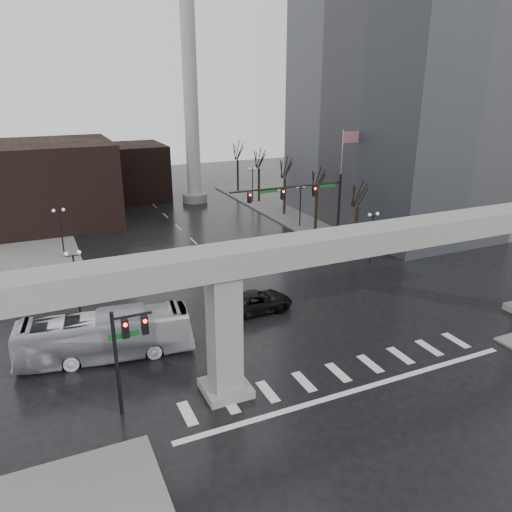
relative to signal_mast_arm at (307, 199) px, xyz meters
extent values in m
plane|color=black|center=(-8.99, -18.80, -5.83)|extent=(160.00, 160.00, 0.00)
cube|color=slate|center=(17.01, 17.20, -5.75)|extent=(28.00, 36.00, 0.15)
cube|color=gray|center=(-8.99, -18.80, 2.17)|extent=(48.00, 2.20, 1.40)
cube|color=gray|center=(-15.99, -18.80, -2.18)|extent=(1.60, 1.60, 7.30)
cube|color=gray|center=(-15.99, -18.80, -5.58)|extent=(2.60, 2.60, 0.50)
cube|color=slate|center=(19.01, 7.20, 15.17)|extent=(22.00, 26.00, 42.00)
cube|color=black|center=(-22.99, 23.20, -0.83)|extent=(16.00, 14.00, 10.00)
cube|color=black|center=(-10.99, 33.20, -1.83)|extent=(10.00, 10.00, 8.00)
cylinder|color=beige|center=(-2.99, 27.20, 9.17)|extent=(2.00, 2.00, 30.00)
cylinder|color=gray|center=(-2.99, 27.20, -5.23)|extent=(3.60, 3.60, 1.20)
cylinder|color=black|center=(3.81, 0.00, -1.83)|extent=(0.24, 0.24, 8.00)
cylinder|color=black|center=(-2.19, 0.00, 1.37)|extent=(12.00, 0.18, 0.18)
cube|color=black|center=(0.81, 0.00, 0.72)|extent=(0.35, 0.30, 1.00)
cube|color=black|center=(-2.69, 0.00, 0.72)|extent=(0.35, 0.30, 1.00)
cube|color=black|center=(-6.19, 0.00, 0.72)|extent=(0.35, 0.30, 1.00)
sphere|color=#FF0C05|center=(0.81, -0.18, 1.02)|extent=(0.20, 0.20, 0.20)
cube|color=#0C5717|center=(2.31, 0.00, 1.17)|extent=(1.80, 0.05, 0.35)
cube|color=#0C5717|center=(-4.19, 0.00, 1.17)|extent=(1.80, 0.05, 0.35)
cylinder|color=black|center=(-21.79, -18.30, -2.83)|extent=(0.20, 0.20, 6.00)
cylinder|color=black|center=(-20.79, -18.30, -0.23)|extent=(2.00, 0.14, 0.14)
cube|color=black|center=(-21.19, -18.30, -0.88)|extent=(0.35, 0.30, 1.00)
cube|color=black|center=(-20.19, -18.30, -0.88)|extent=(0.35, 0.30, 1.00)
cube|color=#0C5717|center=(-21.29, -18.30, -1.23)|extent=(1.60, 0.05, 0.30)
cylinder|color=silver|center=(6.01, 3.20, 0.17)|extent=(0.12, 0.12, 12.00)
cube|color=#B6132C|center=(7.01, 3.20, 5.37)|extent=(2.00, 0.03, 1.20)
cylinder|color=black|center=(4.51, -4.80, -3.43)|extent=(0.14, 0.14, 4.80)
cube|color=black|center=(4.51, -4.80, -1.08)|extent=(0.90, 0.06, 0.06)
sphere|color=silver|center=(4.06, -4.80, -0.88)|extent=(0.32, 0.32, 0.32)
sphere|color=silver|center=(4.96, -4.80, -0.88)|extent=(0.32, 0.32, 0.32)
cylinder|color=black|center=(4.51, 9.20, -3.43)|extent=(0.14, 0.14, 4.80)
cube|color=black|center=(4.51, 9.20, -1.08)|extent=(0.90, 0.06, 0.06)
sphere|color=silver|center=(4.06, 9.20, -0.88)|extent=(0.32, 0.32, 0.32)
sphere|color=silver|center=(4.96, 9.20, -0.88)|extent=(0.32, 0.32, 0.32)
cylinder|color=black|center=(4.51, 23.20, -3.43)|extent=(0.14, 0.14, 4.80)
cube|color=black|center=(4.51, 23.20, -1.08)|extent=(0.90, 0.06, 0.06)
sphere|color=silver|center=(4.06, 23.20, -0.88)|extent=(0.32, 0.32, 0.32)
sphere|color=silver|center=(4.96, 23.20, -0.88)|extent=(0.32, 0.32, 0.32)
cylinder|color=black|center=(-22.49, -4.80, -3.43)|extent=(0.14, 0.14, 4.80)
cube|color=black|center=(-22.49, -4.80, -1.08)|extent=(0.90, 0.06, 0.06)
sphere|color=silver|center=(-22.94, -4.80, -0.88)|extent=(0.32, 0.32, 0.32)
sphere|color=silver|center=(-22.04, -4.80, -0.88)|extent=(0.32, 0.32, 0.32)
cylinder|color=black|center=(-22.49, 9.20, -3.43)|extent=(0.14, 0.14, 4.80)
cube|color=black|center=(-22.49, 9.20, -1.08)|extent=(0.90, 0.06, 0.06)
sphere|color=silver|center=(-22.94, 9.20, -0.88)|extent=(0.32, 0.32, 0.32)
sphere|color=silver|center=(-22.04, 9.20, -0.88)|extent=(0.32, 0.32, 0.32)
cylinder|color=black|center=(-22.49, 23.20, -3.43)|extent=(0.14, 0.14, 4.80)
cube|color=black|center=(-22.49, 23.20, -1.08)|extent=(0.90, 0.06, 0.06)
sphere|color=silver|center=(-22.94, 23.20, -0.88)|extent=(0.32, 0.32, 0.32)
sphere|color=silver|center=(-22.04, 23.20, -0.88)|extent=(0.32, 0.32, 0.32)
cylinder|color=black|center=(5.51, -0.80, -3.55)|extent=(0.34, 0.34, 4.55)
cylinder|color=black|center=(5.51, -0.80, 0.18)|extent=(0.12, 1.52, 2.98)
cylinder|color=black|center=(6.01, -0.55, -0.05)|extent=(0.83, 1.14, 2.51)
cylinder|color=black|center=(5.51, 7.20, -3.50)|extent=(0.34, 0.34, 4.66)
cylinder|color=black|center=(5.51, 7.20, 0.32)|extent=(0.12, 1.55, 3.05)
cylinder|color=black|center=(6.01, 7.45, 0.08)|extent=(0.85, 1.16, 2.57)
cylinder|color=black|center=(5.51, 15.20, -3.45)|extent=(0.34, 0.34, 4.76)
cylinder|color=black|center=(5.51, 15.20, 0.46)|extent=(0.12, 1.59, 3.11)
cylinder|color=black|center=(6.01, 15.45, 0.22)|extent=(0.86, 1.18, 2.62)
cylinder|color=black|center=(5.51, 23.20, -3.40)|extent=(0.34, 0.34, 4.87)
cylinder|color=black|center=(5.51, 23.20, 0.60)|extent=(0.12, 1.62, 3.18)
cylinder|color=black|center=(6.01, 23.45, 0.35)|extent=(0.88, 1.20, 2.68)
cylinder|color=black|center=(5.51, 31.20, -3.34)|extent=(0.34, 0.34, 4.97)
cylinder|color=black|center=(5.51, 31.20, 0.74)|extent=(0.12, 1.65, 3.25)
cylinder|color=black|center=(6.01, 31.45, 0.48)|extent=(0.89, 1.23, 2.74)
imported|color=black|center=(-10.07, -9.90, -5.02)|extent=(5.87, 2.76, 1.62)
imported|color=silver|center=(-21.57, -12.05, -4.29)|extent=(11.29, 4.13, 3.07)
imported|color=black|center=(-10.66, 3.09, -5.19)|extent=(1.60, 3.80, 1.28)
camera|label=1|loc=(-24.53, -41.75, 11.14)|focal=35.00mm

